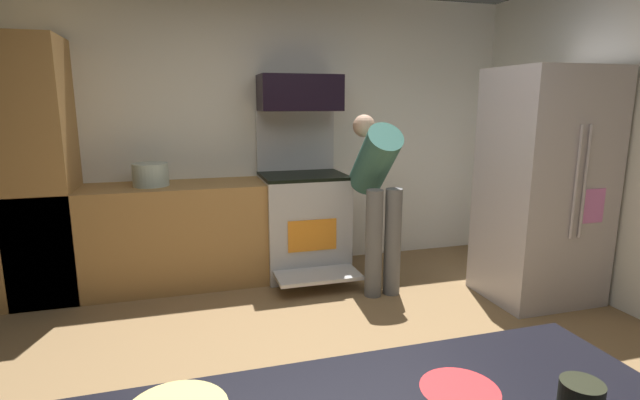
% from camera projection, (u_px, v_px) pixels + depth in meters
% --- Properties ---
extents(ground_plane, '(5.20, 4.80, 0.02)m').
position_uv_depth(ground_plane, '(336.00, 396.00, 2.64)').
color(ground_plane, olive).
extents(wall_back, '(5.20, 0.12, 2.60)m').
position_uv_depth(wall_back, '(262.00, 134.00, 4.58)').
color(wall_back, silver).
rests_on(wall_back, ground).
extents(lower_cabinet_run, '(2.40, 0.60, 0.90)m').
position_uv_depth(lower_cabinet_run, '(169.00, 236.00, 4.17)').
color(lower_cabinet_run, '#A67840').
rests_on(lower_cabinet_run, ground).
extents(cabinet_column, '(0.60, 0.60, 2.10)m').
position_uv_depth(cabinet_column, '(33.00, 173.00, 3.77)').
color(cabinet_column, '#A67840').
rests_on(cabinet_column, ground).
extents(oven_range, '(0.76, 1.00, 1.52)m').
position_uv_depth(oven_range, '(303.00, 220.00, 4.47)').
color(oven_range, '#BBBBBA').
rests_on(oven_range, ground).
extents(microwave, '(0.74, 0.38, 0.32)m').
position_uv_depth(microwave, '(300.00, 93.00, 4.33)').
color(microwave, black).
rests_on(microwave, oven_range).
extents(refrigerator, '(0.84, 0.73, 1.86)m').
position_uv_depth(refrigerator, '(543.00, 187.00, 3.82)').
color(refrigerator, '#BEB7BB').
rests_on(refrigerator, ground).
extents(person_cook, '(0.31, 0.69, 1.49)m').
position_uv_depth(person_cook, '(377.00, 187.00, 4.00)').
color(person_cook, slate).
rests_on(person_cook, ground).
extents(mixing_bowl_large, '(0.18, 0.18, 0.06)m').
position_uv_depth(mixing_bowl_large, '(459.00, 400.00, 1.09)').
color(mixing_bowl_large, red).
rests_on(mixing_bowl_large, counter_island).
extents(stock_pot, '(0.30, 0.30, 0.19)m').
position_uv_depth(stock_pot, '(151.00, 175.00, 4.03)').
color(stock_pot, '#B0C1B5').
rests_on(stock_pot, lower_cabinet_run).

